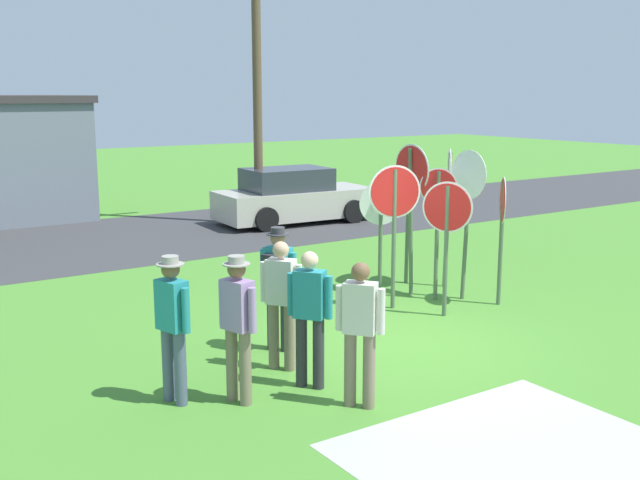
{
  "coord_description": "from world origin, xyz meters",
  "views": [
    {
      "loc": [
        -6.7,
        -7.96,
        3.53
      ],
      "look_at": [
        -0.33,
        1.5,
        1.3
      ],
      "focal_mm": 42.41,
      "sensor_mm": 36.0,
      "label": 1
    }
  ],
  "objects_px": {
    "stop_sign_rear_right": "(438,213)",
    "person_in_dark_shirt": "(360,327)",
    "person_near_signs": "(173,321)",
    "person_with_sunhat": "(310,312)",
    "stop_sign_tallest": "(447,225)",
    "stop_sign_nearest": "(394,210)",
    "parked_car_on_street": "(293,198)",
    "stop_sign_low_front": "(411,191)",
    "stop_sign_leaning_left": "(408,197)",
    "stop_sign_leaning_right": "(381,217)",
    "stop_sign_rear_left": "(502,218)",
    "person_in_teal": "(281,298)",
    "person_holding_notes": "(238,320)",
    "stop_sign_center_cluster": "(468,197)",
    "stop_sign_far_back": "(448,191)",
    "person_in_blue": "(277,280)",
    "utility_pole": "(257,49)"
  },
  "relations": [
    {
      "from": "utility_pole",
      "to": "person_in_blue",
      "type": "height_order",
      "value": "utility_pole"
    },
    {
      "from": "stop_sign_leaning_right",
      "to": "stop_sign_rear_right",
      "type": "xyz_separation_m",
      "value": [
        0.4,
        -1.05,
        0.17
      ]
    },
    {
      "from": "person_in_blue",
      "to": "person_holding_notes",
      "type": "height_order",
      "value": "same"
    },
    {
      "from": "stop_sign_far_back",
      "to": "person_in_teal",
      "type": "distance_m",
      "value": 5.18
    },
    {
      "from": "stop_sign_rear_right",
      "to": "person_near_signs",
      "type": "xyz_separation_m",
      "value": [
        -5.53,
        -1.63,
        -0.54
      ]
    },
    {
      "from": "parked_car_on_street",
      "to": "stop_sign_tallest",
      "type": "relative_size",
      "value": 2.03
    },
    {
      "from": "stop_sign_leaning_left",
      "to": "stop_sign_nearest",
      "type": "xyz_separation_m",
      "value": [
        -1.3,
        -1.18,
        0.03
      ]
    },
    {
      "from": "person_in_dark_shirt",
      "to": "stop_sign_nearest",
      "type": "bearing_deg",
      "value": 45.32
    },
    {
      "from": "stop_sign_rear_left",
      "to": "person_in_teal",
      "type": "height_order",
      "value": "stop_sign_rear_left"
    },
    {
      "from": "stop_sign_tallest",
      "to": "parked_car_on_street",
      "type": "bearing_deg",
      "value": 73.18
    },
    {
      "from": "stop_sign_low_front",
      "to": "person_near_signs",
      "type": "bearing_deg",
      "value": -158.44
    },
    {
      "from": "stop_sign_tallest",
      "to": "stop_sign_nearest",
      "type": "xyz_separation_m",
      "value": [
        -0.41,
        0.8,
        0.16
      ]
    },
    {
      "from": "utility_pole",
      "to": "stop_sign_far_back",
      "type": "distance_m",
      "value": 8.37
    },
    {
      "from": "person_with_sunhat",
      "to": "stop_sign_leaning_left",
      "type": "bearing_deg",
      "value": 37.23
    },
    {
      "from": "stop_sign_nearest",
      "to": "person_in_dark_shirt",
      "type": "xyz_separation_m",
      "value": [
        -2.88,
        -2.91,
        -0.7
      ]
    },
    {
      "from": "stop_sign_nearest",
      "to": "person_in_dark_shirt",
      "type": "bearing_deg",
      "value": -134.68
    },
    {
      "from": "stop_sign_leaning_left",
      "to": "stop_sign_far_back",
      "type": "bearing_deg",
      "value": -54.48
    },
    {
      "from": "parked_car_on_street",
      "to": "person_in_dark_shirt",
      "type": "distance_m",
      "value": 12.54
    },
    {
      "from": "parked_car_on_street",
      "to": "person_in_teal",
      "type": "xyz_separation_m",
      "value": [
        -6.1,
        -9.5,
        0.26
      ]
    },
    {
      "from": "stop_sign_leaning_right",
      "to": "utility_pole",
      "type": "bearing_deg",
      "value": 77.4
    },
    {
      "from": "parked_car_on_street",
      "to": "person_holding_notes",
      "type": "distance_m",
      "value": 12.36
    },
    {
      "from": "stop_sign_low_front",
      "to": "stop_sign_rear_left",
      "type": "bearing_deg",
      "value": -57.23
    },
    {
      "from": "stop_sign_rear_left",
      "to": "person_holding_notes",
      "type": "bearing_deg",
      "value": -167.87
    },
    {
      "from": "stop_sign_leaning_left",
      "to": "stop_sign_tallest",
      "type": "bearing_deg",
      "value": -114.24
    },
    {
      "from": "person_near_signs",
      "to": "person_holding_notes",
      "type": "height_order",
      "value": "same"
    },
    {
      "from": "stop_sign_center_cluster",
      "to": "person_near_signs",
      "type": "xyz_separation_m",
      "value": [
        -6.0,
        -1.4,
        -0.8
      ]
    },
    {
      "from": "stop_sign_rear_right",
      "to": "stop_sign_far_back",
      "type": "relative_size",
      "value": 0.9
    },
    {
      "from": "stop_sign_low_front",
      "to": "stop_sign_leaning_left",
      "type": "distance_m",
      "value": 0.9
    },
    {
      "from": "person_in_teal",
      "to": "stop_sign_rear_right",
      "type": "bearing_deg",
      "value": 19.49
    },
    {
      "from": "stop_sign_rear_right",
      "to": "person_in_dark_shirt",
      "type": "xyz_separation_m",
      "value": [
        -3.84,
        -2.92,
        -0.57
      ]
    },
    {
      "from": "parked_car_on_street",
      "to": "stop_sign_low_front",
      "type": "height_order",
      "value": "stop_sign_low_front"
    },
    {
      "from": "stop_sign_tallest",
      "to": "person_near_signs",
      "type": "distance_m",
      "value": 5.07
    },
    {
      "from": "stop_sign_rear_right",
      "to": "parked_car_on_street",
      "type": "bearing_deg",
      "value": 75.18
    },
    {
      "from": "person_in_blue",
      "to": "person_in_dark_shirt",
      "type": "relative_size",
      "value": 1.03
    },
    {
      "from": "stop_sign_nearest",
      "to": "person_in_blue",
      "type": "bearing_deg",
      "value": -164.61
    },
    {
      "from": "parked_car_on_street",
      "to": "stop_sign_far_back",
      "type": "bearing_deg",
      "value": -100.29
    },
    {
      "from": "stop_sign_nearest",
      "to": "person_near_signs",
      "type": "bearing_deg",
      "value": -160.46
    },
    {
      "from": "person_in_teal",
      "to": "stop_sign_leaning_left",
      "type": "bearing_deg",
      "value": 30.91
    },
    {
      "from": "stop_sign_rear_right",
      "to": "person_near_signs",
      "type": "distance_m",
      "value": 5.79
    },
    {
      "from": "stop_sign_tallest",
      "to": "person_with_sunhat",
      "type": "bearing_deg",
      "value": -159.24
    },
    {
      "from": "stop_sign_rear_left",
      "to": "person_holding_notes",
      "type": "relative_size",
      "value": 1.25
    },
    {
      "from": "parked_car_on_street",
      "to": "person_near_signs",
      "type": "bearing_deg",
      "value": -128.27
    },
    {
      "from": "stop_sign_low_front",
      "to": "person_in_dark_shirt",
      "type": "bearing_deg",
      "value": -137.05
    },
    {
      "from": "person_with_sunhat",
      "to": "stop_sign_tallest",
      "type": "bearing_deg",
      "value": 20.76
    },
    {
      "from": "stop_sign_tallest",
      "to": "person_in_blue",
      "type": "distance_m",
      "value": 3.1
    },
    {
      "from": "stop_sign_nearest",
      "to": "person_near_signs",
      "type": "relative_size",
      "value": 1.37
    },
    {
      "from": "parked_car_on_street",
      "to": "stop_sign_nearest",
      "type": "xyz_separation_m",
      "value": [
        -3.1,
        -8.11,
        0.96
      ]
    },
    {
      "from": "stop_sign_far_back",
      "to": "person_in_blue",
      "type": "bearing_deg",
      "value": -163.45
    },
    {
      "from": "stop_sign_far_back",
      "to": "person_in_teal",
      "type": "height_order",
      "value": "stop_sign_far_back"
    },
    {
      "from": "parked_car_on_street",
      "to": "stop_sign_leaning_right",
      "type": "height_order",
      "value": "stop_sign_leaning_right"
    }
  ]
}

